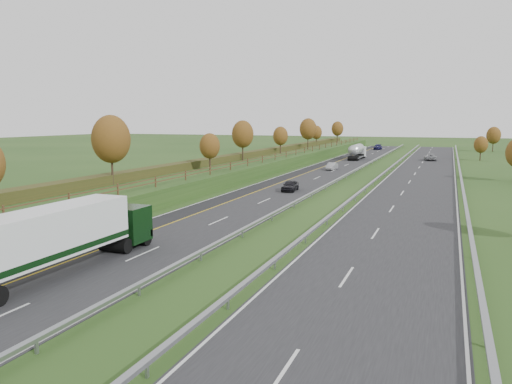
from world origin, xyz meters
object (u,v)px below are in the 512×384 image
road_tanker (357,151)px  box_lorry (54,238)px  car_dark_near (290,186)px  car_oncoming (430,157)px  car_small_far (378,147)px  car_silver_mid (332,166)px

road_tanker → box_lorry: bearing=-90.8°
car_dark_near → car_oncoming: bearing=72.5°
car_oncoming → car_dark_near: bearing=70.4°
car_small_far → car_oncoming: car_small_far is taller
box_lorry → car_dark_near: box_lorry is taller
road_tanker → car_silver_mid: road_tanker is taller
box_lorry → car_silver_mid: (1.38, 67.31, -1.63)m
road_tanker → car_dark_near: road_tanker is taller
car_silver_mid → car_small_far: 65.81m
car_dark_near → car_oncoming: car_oncoming is taller
box_lorry → car_silver_mid: size_ratio=4.06×
road_tanker → car_silver_mid: size_ratio=2.80×
box_lorry → road_tanker: 93.76m
box_lorry → car_small_far: size_ratio=3.01×
road_tanker → car_silver_mid: (-0.00, -26.43, -1.16)m
road_tanker → car_small_far: road_tanker is taller
car_silver_mid → car_dark_near: bearing=-84.9°
box_lorry → car_dark_near: size_ratio=3.97×
box_lorry → car_oncoming: 97.90m
car_dark_near → car_small_far: 94.56m
box_lorry → car_dark_near: (2.40, 38.57, -1.59)m
car_dark_near → car_silver_mid: car_dark_near is taller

